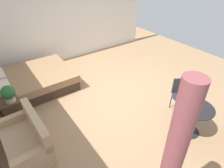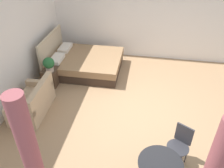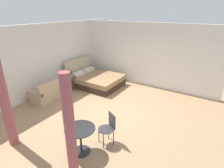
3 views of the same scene
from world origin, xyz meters
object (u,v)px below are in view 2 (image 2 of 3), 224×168
Objects in this scene: couch at (33,103)px; nightstand at (51,76)px; potted_plant at (49,64)px; cafe_chair_near_window at (181,142)px; vase at (50,63)px; bed at (83,62)px.

nightstand is (1.25, 0.05, -0.03)m from couch.
potted_plant reaches higher than cafe_chair_near_window.
couch reaches higher than vase.
vase is (0.12, 0.03, 0.37)m from nightstand.
bed reaches higher than nightstand.
bed is at bearing -16.90° from couch.
potted_plant is at bearing 0.34° from couch.
potted_plant is 0.26m from vase.
bed reaches higher than potted_plant.
potted_plant is 0.48× the size of cafe_chair_near_window.
nightstand is 0.49m from potted_plant.
potted_plant is at bearing 59.50° from cafe_chair_near_window.
cafe_chair_near_window is (-2.04, -3.47, -0.21)m from potted_plant.
vase is at bearing 19.80° from potted_plant.
bed reaches higher than vase.
bed is 1.18m from nightstand.
cafe_chair_near_window is at bearing -121.37° from nightstand.
bed is at bearing -37.64° from nightstand.
couch is 1.42m from vase.
cafe_chair_near_window reaches higher than vase.
cafe_chair_near_window reaches higher than couch.
cafe_chair_near_window is (-2.26, -3.55, -0.10)m from vase.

